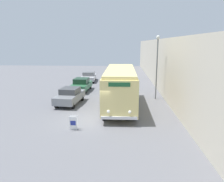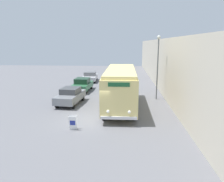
{
  "view_description": "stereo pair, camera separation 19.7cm",
  "coord_description": "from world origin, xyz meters",
  "px_view_note": "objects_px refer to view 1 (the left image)",
  "views": [
    {
      "loc": [
        2.08,
        -15.01,
        5.56
      ],
      "look_at": [
        1.24,
        1.39,
        1.97
      ],
      "focal_mm": 35.0,
      "sensor_mm": 36.0,
      "label": 1
    },
    {
      "loc": [
        2.27,
        -15.0,
        5.56
      ],
      "look_at": [
        1.24,
        1.39,
        1.97
      ],
      "focal_mm": 35.0,
      "sensor_mm": 36.0,
      "label": 2
    }
  ],
  "objects_px": {
    "vintage_bus": "(120,86)",
    "sign_board": "(73,123)",
    "parked_car_far": "(89,77)",
    "parked_car_mid": "(81,85)",
    "parked_car_near": "(70,96)",
    "streetlamp": "(157,58)"
  },
  "relations": [
    {
      "from": "vintage_bus",
      "to": "sign_board",
      "type": "relative_size",
      "value": 9.89
    },
    {
      "from": "parked_car_far",
      "to": "parked_car_mid",
      "type": "bearing_deg",
      "value": -91.2
    },
    {
      "from": "parked_car_near",
      "to": "parked_car_far",
      "type": "bearing_deg",
      "value": 96.78
    },
    {
      "from": "vintage_bus",
      "to": "sign_board",
      "type": "height_order",
      "value": "vintage_bus"
    },
    {
      "from": "streetlamp",
      "to": "parked_car_far",
      "type": "distance_m",
      "value": 13.66
    },
    {
      "from": "sign_board",
      "to": "parked_car_mid",
      "type": "bearing_deg",
      "value": 98.28
    },
    {
      "from": "parked_car_near",
      "to": "parked_car_mid",
      "type": "relative_size",
      "value": 1.01
    },
    {
      "from": "sign_board",
      "to": "parked_car_mid",
      "type": "xyz_separation_m",
      "value": [
        -1.73,
        11.89,
        0.31
      ]
    },
    {
      "from": "parked_car_near",
      "to": "sign_board",
      "type": "bearing_deg",
      "value": -68.57
    },
    {
      "from": "parked_car_near",
      "to": "parked_car_mid",
      "type": "bearing_deg",
      "value": 96.14
    },
    {
      "from": "vintage_bus",
      "to": "parked_car_mid",
      "type": "relative_size",
      "value": 2.21
    },
    {
      "from": "sign_board",
      "to": "parked_car_mid",
      "type": "relative_size",
      "value": 0.22
    },
    {
      "from": "sign_board",
      "to": "parked_car_near",
      "type": "relative_size",
      "value": 0.22
    },
    {
      "from": "sign_board",
      "to": "parked_car_far",
      "type": "xyz_separation_m",
      "value": [
        -1.89,
        18.66,
        0.27
      ]
    },
    {
      "from": "streetlamp",
      "to": "parked_car_near",
      "type": "bearing_deg",
      "value": -164.47
    },
    {
      "from": "vintage_bus",
      "to": "parked_car_far",
      "type": "relative_size",
      "value": 2.1
    },
    {
      "from": "streetlamp",
      "to": "parked_car_mid",
      "type": "distance_m",
      "value": 9.56
    },
    {
      "from": "parked_car_near",
      "to": "streetlamp",
      "type": "bearing_deg",
      "value": 21.47
    },
    {
      "from": "sign_board",
      "to": "vintage_bus",
      "type": "bearing_deg",
      "value": 60.94
    },
    {
      "from": "vintage_bus",
      "to": "parked_car_near",
      "type": "bearing_deg",
      "value": 170.09
    },
    {
      "from": "parked_car_mid",
      "to": "parked_car_near",
      "type": "bearing_deg",
      "value": -86.49
    },
    {
      "from": "streetlamp",
      "to": "parked_car_mid",
      "type": "xyz_separation_m",
      "value": [
        -8.28,
        3.41,
        -3.34
      ]
    }
  ]
}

